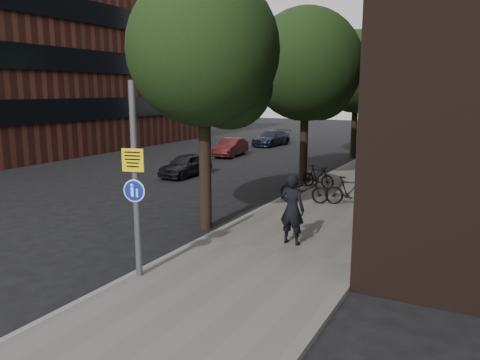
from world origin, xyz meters
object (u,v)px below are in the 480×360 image
Objects in this scene: pedestrian at (292,209)px; parked_car_near at (186,165)px; signpost at (136,180)px; parked_bike_facade_near at (392,195)px.

pedestrian reaches higher than parked_car_near.
signpost reaches higher than pedestrian.
parked_car_near is (-8.61, 7.63, -0.51)m from pedestrian.
signpost is 13.08m from parked_car_near.
signpost is 4.40m from pedestrian.
pedestrian is (2.18, 3.63, -1.20)m from signpost.
signpost is at bearing 63.52° from pedestrian.
parked_bike_facade_near is 10.48m from parked_car_near.
pedestrian is at bearing 45.74° from signpost.
parked_car_near is at bearing -37.07° from pedestrian.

